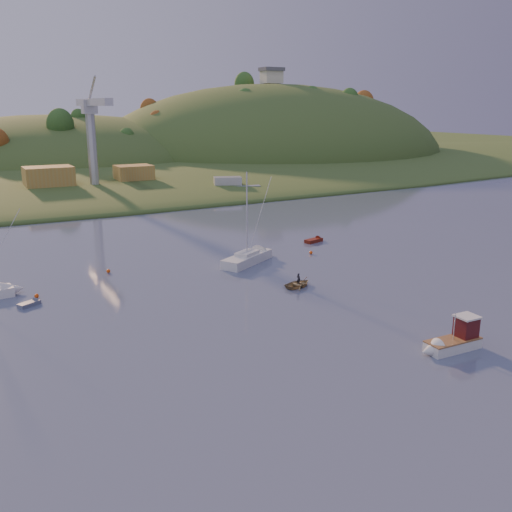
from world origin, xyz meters
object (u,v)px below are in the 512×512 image
red_tender (317,240)px  grey_dinghy (33,302)px  sailboat_far (247,258)px  canoe (298,284)px  fishing_boat (450,342)px

red_tender → grey_dinghy: bearing=177.9°
sailboat_far → red_tender: 17.20m
canoe → grey_dinghy: canoe is taller
fishing_boat → grey_dinghy: size_ratio=2.14×
sailboat_far → canoe: bearing=-117.6°
fishing_boat → grey_dinghy: 43.50m
fishing_boat → red_tender: size_ratio=1.59×
fishing_boat → sailboat_far: sailboat_far is taller
red_tender → grey_dinghy: 45.58m
fishing_boat → sailboat_far: size_ratio=0.50×
fishing_boat → canoe: fishing_boat is taller
red_tender → grey_dinghy: red_tender is taller
sailboat_far → canoe: 12.35m
canoe → red_tender: size_ratio=0.94×
red_tender → grey_dinghy: (-44.50, -9.87, -0.05)m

